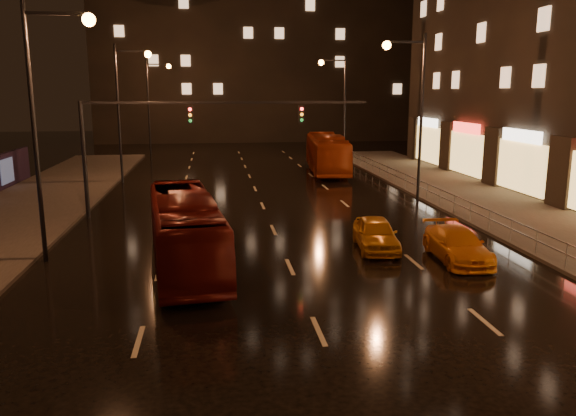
{
  "coord_description": "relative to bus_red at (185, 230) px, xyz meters",
  "views": [
    {
      "loc": [
        -2.84,
        -10.66,
        6.69
      ],
      "look_at": [
        -0.18,
        9.25,
        2.5
      ],
      "focal_mm": 35.0,
      "sensor_mm": 36.0,
      "label": 1
    }
  ],
  "objects": [
    {
      "name": "sidewalk_right",
      "position": [
        17.51,
        4.19,
        -1.34
      ],
      "size": [
        7.0,
        70.0,
        0.15
      ],
      "primitive_type": "cube",
      "color": "#38332D",
      "rests_on": "ground"
    },
    {
      "name": "traffic_signal",
      "position": [
        -1.05,
        9.19,
        3.32
      ],
      "size": [
        15.31,
        0.32,
        6.2
      ],
      "color": "black",
      "rests_on": "ground"
    },
    {
      "name": "taxi_far",
      "position": [
        10.8,
        -0.81,
        -0.77
      ],
      "size": [
        2.05,
        4.52,
        1.29
      ],
      "primitive_type": "imported",
      "rotation": [
        0.0,
        0.0,
        -0.06
      ],
      "color": "orange",
      "rests_on": "ground"
    },
    {
      "name": "bus_red",
      "position": [
        0.0,
        0.0,
        0.0
      ],
      "size": [
        3.56,
        10.34,
        2.82
      ],
      "primitive_type": "imported",
      "rotation": [
        0.0,
        0.0,
        0.12
      ],
      "color": "#59100C",
      "rests_on": "ground"
    },
    {
      "name": "bus_curb",
      "position": [
        10.62,
        24.59,
        0.17
      ],
      "size": [
        3.71,
        11.55,
        3.16
      ],
      "primitive_type": "imported",
      "rotation": [
        0.0,
        0.0,
        -0.09
      ],
      "color": "#9E330F",
      "rests_on": "ground"
    },
    {
      "name": "ground",
      "position": [
        4.01,
        9.19,
        -1.41
      ],
      "size": [
        140.0,
        140.0,
        0.0
      ],
      "primitive_type": "plane",
      "color": "black",
      "rests_on": "ground"
    },
    {
      "name": "building_distant",
      "position": [
        8.01,
        61.19,
        16.59
      ],
      "size": [
        44.0,
        16.0,
        36.0
      ],
      "primitive_type": "cube",
      "color": "black",
      "rests_on": "ground"
    },
    {
      "name": "railing_right",
      "position": [
        14.21,
        7.19,
        -0.51
      ],
      "size": [
        0.05,
        56.0,
        1.0
      ],
      "color": "#99999E",
      "rests_on": "sidewalk_right"
    },
    {
      "name": "taxi_near",
      "position": [
        8.01,
        1.19,
        -0.72
      ],
      "size": [
        2.06,
        4.21,
        1.38
      ],
      "primitive_type": "imported",
      "rotation": [
        0.0,
        0.0,
        -0.11
      ],
      "color": "orange",
      "rests_on": "ground"
    }
  ]
}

